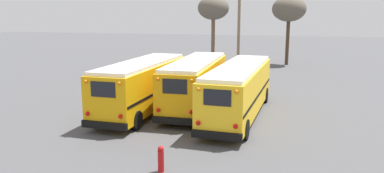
# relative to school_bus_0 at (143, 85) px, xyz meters

# --- Properties ---
(ground_plane) EXTENTS (160.00, 160.00, 0.00)m
(ground_plane) POSITION_rel_school_bus_0_xyz_m (2.90, 0.86, -1.69)
(ground_plane) COLOR #4C4C4F
(school_bus_0) EXTENTS (2.76, 9.70, 3.10)m
(school_bus_0) POSITION_rel_school_bus_0_xyz_m (0.00, 0.00, 0.00)
(school_bus_0) COLOR #E5A00C
(school_bus_0) RESTS_ON ground
(school_bus_1) EXTENTS (2.61, 9.79, 3.09)m
(school_bus_1) POSITION_rel_school_bus_0_xyz_m (2.90, 1.72, -0.01)
(school_bus_1) COLOR #E5A00C
(school_bus_1) RESTS_ON ground
(school_bus_2) EXTENTS (2.94, 10.85, 3.03)m
(school_bus_2) POSITION_rel_school_bus_0_xyz_m (5.80, 0.42, -0.04)
(school_bus_2) COLOR yellow
(school_bus_2) RESTS_ON ground
(utility_pole) EXTENTS (1.80, 0.26, 8.97)m
(utility_pole) POSITION_rel_school_bus_0_xyz_m (4.03, 13.20, 2.98)
(utility_pole) COLOR #75604C
(utility_pole) RESTS_ON ground
(bare_tree_0) EXTENTS (3.67, 3.67, 7.90)m
(bare_tree_0) POSITION_rel_school_bus_0_xyz_m (-0.31, 23.08, 4.73)
(bare_tree_0) COLOR brown
(bare_tree_0) RESTS_ON ground
(bare_tree_1) EXTENTS (3.83, 3.83, 7.83)m
(bare_tree_1) POSITION_rel_school_bus_0_xyz_m (8.29, 23.95, 4.63)
(bare_tree_1) COLOR #473323
(bare_tree_1) RESTS_ON ground
(fire_hydrant) EXTENTS (0.24, 0.24, 1.03)m
(fire_hydrant) POSITION_rel_school_bus_0_xyz_m (3.97, -8.11, -1.17)
(fire_hydrant) COLOR #B21414
(fire_hydrant) RESTS_ON ground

